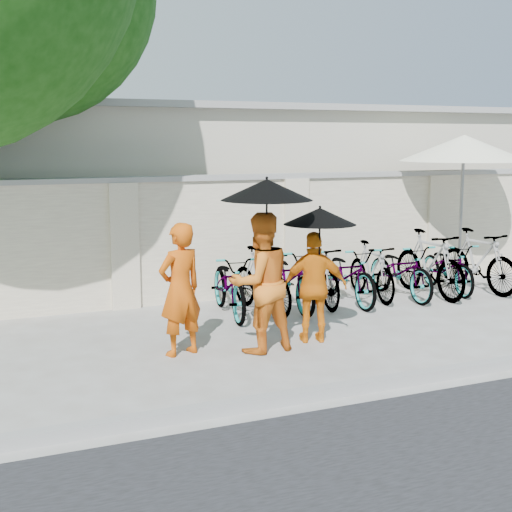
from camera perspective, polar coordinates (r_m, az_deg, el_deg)
name	(u,v)px	position (r m, az deg, el deg)	size (l,w,h in m)	color
ground	(261,353)	(9.05, 0.38, -7.77)	(80.00, 80.00, 0.00)	#A7A7A7
kerb	(326,392)	(7.59, 5.65, -10.76)	(40.00, 0.16, 0.12)	gray
compound_wall	(239,238)	(12.11, -1.39, 1.42)	(20.00, 0.30, 2.00)	beige
building_behind	(216,188)	(15.93, -3.20, 5.46)	(14.00, 6.00, 3.20)	#BBB59F
monk_left	(180,289)	(8.85, -6.09, -2.67)	(0.61, 0.40, 1.66)	#C24B09
monk_center	(260,283)	(8.93, 0.35, -2.14)	(0.86, 0.67, 1.77)	orange
parasol_center	(267,190)	(8.72, 0.87, 5.33)	(1.14, 1.14, 1.18)	black
monk_right	(315,287)	(9.42, 4.71, -2.50)	(0.86, 0.36, 1.48)	orange
parasol_right	(320,216)	(9.21, 5.13, 3.19)	(0.94, 0.94, 0.96)	black
patio_umbrella	(464,150)	(13.50, 16.29, 8.16)	(2.57, 2.57, 2.75)	gray
bike_0	(230,284)	(10.83, -2.11, -2.29)	(0.64, 1.84, 0.97)	gray
bike_1	(261,281)	(11.01, 0.44, -1.98)	(0.48, 1.69, 1.01)	gray
bike_2	(290,278)	(11.28, 2.74, -1.76)	(0.66, 1.90, 1.00)	gray
bike_3	(318,274)	(11.54, 4.96, -1.48)	(0.48, 1.69, 1.02)	gray
bike_4	(348,274)	(11.74, 7.35, -1.47)	(0.64, 1.83, 0.96)	gray
bike_5	(371,271)	(12.10, 9.22, -1.18)	(0.46, 1.61, 0.97)	gray
bike_6	(401,270)	(12.29, 11.53, -1.14)	(0.63, 1.80, 0.94)	gray
bike_7	(429,264)	(12.51, 13.70, -0.59)	(0.53, 1.89, 1.14)	gray
bike_8	(448,267)	(12.97, 15.10, -0.85)	(0.59, 1.70, 0.89)	gray
bike_9	(478,261)	(13.15, 17.34, -0.35)	(0.52, 1.84, 1.10)	gray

